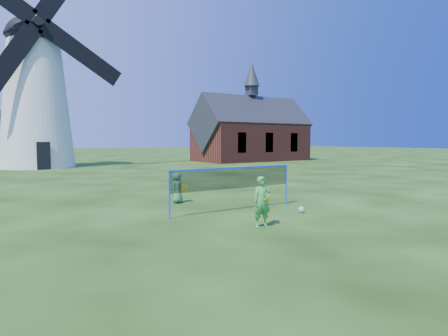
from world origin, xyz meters
TOP-DOWN VIEW (x-y plane):
  - ground at (0.00, 0.00)m, footprint 220.00×220.00m
  - windmill at (-2.05, 27.46)m, footprint 14.13×6.40m
  - chapel at (21.28, 25.84)m, footprint 13.96×6.77m
  - badminton_net at (0.31, 0.04)m, footprint 5.05×0.05m
  - player_girl at (-0.48, -2.46)m, footprint 0.72×0.48m
  - player_boy at (-0.57, 2.69)m, footprint 0.71×0.58m
  - play_ball at (2.02, -1.56)m, footprint 0.22×0.22m

SIDE VIEW (x-z plane):
  - ground at x=0.00m, z-range 0.00..0.00m
  - play_ball at x=2.02m, z-range 0.00..0.22m
  - player_boy at x=-0.57m, z-range 0.00..1.22m
  - player_girl at x=-0.48m, z-range 0.00..1.47m
  - badminton_net at x=0.31m, z-range 0.36..1.91m
  - chapel at x=21.28m, z-range -2.58..9.23m
  - windmill at x=-2.05m, z-range -2.98..16.45m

